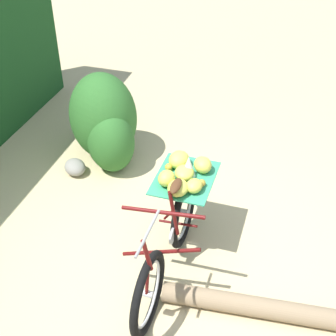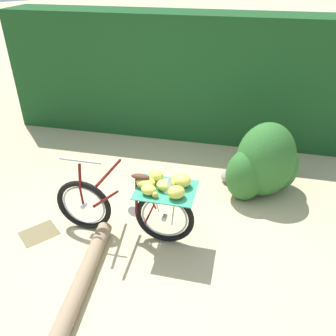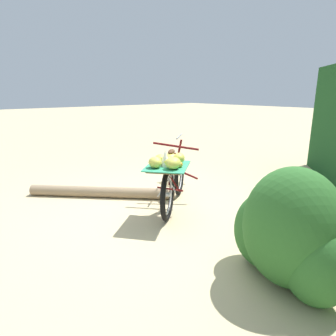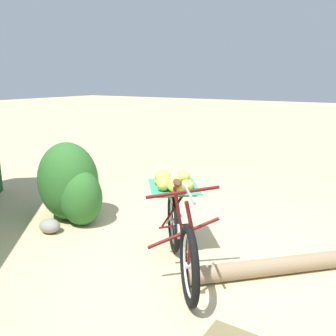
# 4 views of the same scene
# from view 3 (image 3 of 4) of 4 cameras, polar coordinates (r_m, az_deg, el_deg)

# --- Properties ---
(ground_plane) EXTENTS (60.00, 60.00, 0.00)m
(ground_plane) POSITION_cam_3_polar(r_m,az_deg,el_deg) (4.43, 0.89, -8.29)
(ground_plane) COLOR #C6B284
(bicycle) EXTENTS (1.35, 1.57, 1.03)m
(bicycle) POSITION_cam_3_polar(r_m,az_deg,el_deg) (4.30, 0.85, -1.61)
(bicycle) COLOR black
(bicycle) RESTS_ON ground_plane
(fallen_log) EXTENTS (1.88, 1.87, 0.18)m
(fallen_log) POSITION_cam_3_polar(r_m,az_deg,el_deg) (5.06, -12.86, -4.61)
(fallen_log) COLOR #937A5B
(fallen_log) RESTS_ON ground_plane
(shrub_cluster) EXTENTS (1.17, 0.81, 1.12)m
(shrub_cluster) POSITION_cam_3_polar(r_m,az_deg,el_deg) (2.91, 22.68, -11.83)
(shrub_cluster) COLOR #2D6628
(shrub_cluster) RESTS_ON ground_plane
(path_stone) EXTENTS (0.29, 0.24, 0.18)m
(path_stone) POSITION_cam_3_polar(r_m,az_deg,el_deg) (3.54, 23.95, -14.29)
(path_stone) COLOR gray
(path_stone) RESTS_ON ground_plane
(leaf_litter_patch) EXTENTS (0.44, 0.36, 0.01)m
(leaf_litter_patch) POSITION_cam_3_polar(r_m,az_deg,el_deg) (5.67, 0.61, -3.04)
(leaf_litter_patch) COLOR olive
(leaf_litter_patch) RESTS_ON ground_plane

